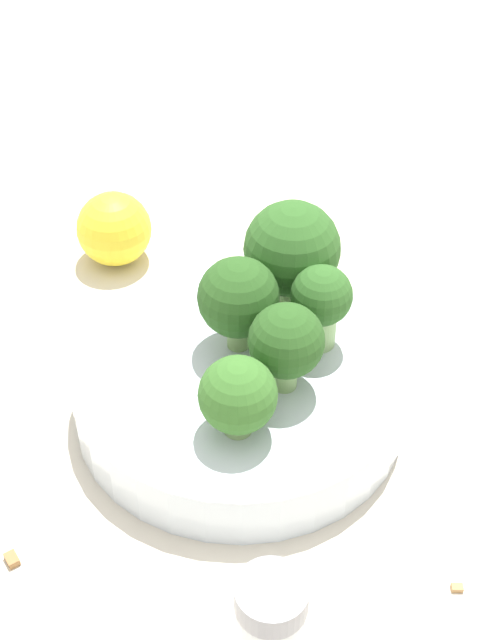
# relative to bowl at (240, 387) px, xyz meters

# --- Properties ---
(ground_plane) EXTENTS (3.00, 3.00, 0.00)m
(ground_plane) POSITION_rel_bowl_xyz_m (0.00, 0.00, -0.02)
(ground_plane) COLOR beige
(bowl) EXTENTS (0.19, 0.19, 0.03)m
(bowl) POSITION_rel_bowl_xyz_m (0.00, 0.00, 0.00)
(bowl) COLOR silver
(bowl) RESTS_ON ground_plane
(broccoli_floret_0) EXTENTS (0.04, 0.04, 0.05)m
(broccoli_floret_0) POSITION_rel_bowl_xyz_m (-0.01, 0.03, 0.05)
(broccoli_floret_0) COLOR #84AD66
(broccoli_floret_0) RESTS_ON bowl
(broccoli_floret_1) EXTENTS (0.04, 0.04, 0.05)m
(broccoli_floret_1) POSITION_rel_bowl_xyz_m (0.03, 0.03, 0.04)
(broccoli_floret_1) COLOR #7A9E5B
(broccoli_floret_1) RESTS_ON bowl
(broccoli_floret_2) EXTENTS (0.05, 0.05, 0.06)m
(broccoli_floret_2) POSITION_rel_bowl_xyz_m (-0.01, -0.01, 0.05)
(broccoli_floret_2) COLOR #7A9E5B
(broccoli_floret_2) RESTS_ON bowl
(broccoli_floret_3) EXTENTS (0.03, 0.03, 0.05)m
(broccoli_floret_3) POSITION_rel_bowl_xyz_m (-0.05, 0.02, 0.05)
(broccoli_floret_3) COLOR #8EB770
(broccoli_floret_3) RESTS_ON bowl
(broccoli_floret_4) EXTENTS (0.06, 0.06, 0.07)m
(broccoli_floret_4) POSITION_rel_bowl_xyz_m (-0.06, -0.02, 0.06)
(broccoli_floret_4) COLOR #84AD66
(broccoli_floret_4) RESTS_ON bowl
(pepper_shaker) EXTENTS (0.03, 0.03, 0.06)m
(pepper_shaker) POSITION_rel_bowl_xyz_m (0.10, 0.12, 0.01)
(pepper_shaker) COLOR silver
(pepper_shaker) RESTS_ON ground_plane
(lemon_wedge) EXTENTS (0.05, 0.05, 0.05)m
(lemon_wedge) POSITION_rel_bowl_xyz_m (-0.04, -0.16, 0.01)
(lemon_wedge) COLOR yellow
(lemon_wedge) RESTS_ON ground_plane
(almond_crumb_0) EXTENTS (0.01, 0.01, 0.01)m
(almond_crumb_0) POSITION_rel_bowl_xyz_m (0.15, -0.01, -0.01)
(almond_crumb_0) COLOR olive
(almond_crumb_0) RESTS_ON ground_plane
(almond_crumb_1) EXTENTS (0.01, 0.01, 0.01)m
(almond_crumb_1) POSITION_rel_bowl_xyz_m (0.01, 0.16, -0.01)
(almond_crumb_1) COLOR #AD7F4C
(almond_crumb_1) RESTS_ON ground_plane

